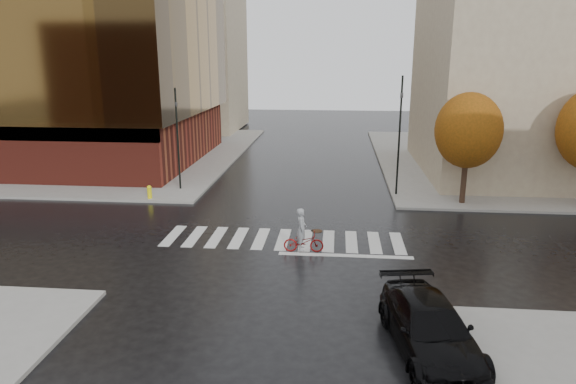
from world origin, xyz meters
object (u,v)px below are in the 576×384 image
cyclist (303,237)px  traffic_light_nw (177,134)px  sedan (430,328)px  fire_hydrant (149,191)px  traffic_light_ne (400,128)px

cyclist → traffic_light_nw: (-8.77, 10.00, 3.09)m
cyclist → traffic_light_nw: size_ratio=0.32×
sedan → traffic_light_nw: (-13.12, 17.69, 3.01)m
sedan → fire_hydrant: sedan is taller
cyclist → fire_hydrant: bearing=50.8°
sedan → cyclist: bearing=109.8°
sedan → cyclist: size_ratio=2.61×
traffic_light_ne → fire_hydrant: 15.82m
sedan → cyclist: 8.84m
cyclist → traffic_light_ne: (5.24, 10.00, 3.63)m
sedan → traffic_light_ne: 18.07m
traffic_light_nw → traffic_light_ne: size_ratio=0.89×
traffic_light_nw → fire_hydrant: 4.22m
fire_hydrant → sedan: bearing=-46.8°
cyclist → fire_hydrant: cyclist is taller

